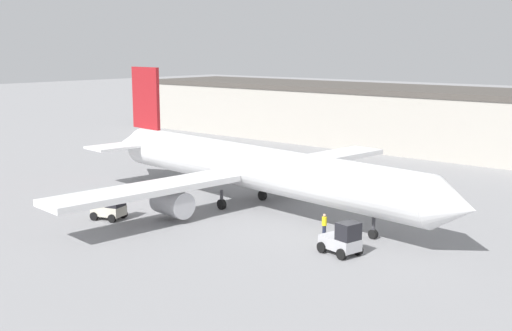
# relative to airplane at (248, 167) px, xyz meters

# --- Properties ---
(ground_plane) EXTENTS (400.00, 400.00, 0.00)m
(ground_plane) POSITION_rel_airplane_xyz_m (1.01, -0.11, -3.54)
(ground_plane) COLOR gray
(terminal_building) EXTENTS (82.54, 15.92, 8.43)m
(terminal_building) POSITION_rel_airplane_xyz_m (-8.80, 40.07, 0.68)
(terminal_building) COLOR #ADA89E
(terminal_building) RESTS_ON ground_plane
(airplane) EXTENTS (42.29, 37.23, 11.90)m
(airplane) POSITION_rel_airplane_xyz_m (0.00, 0.00, 0.00)
(airplane) COLOR silver
(airplane) RESTS_ON ground_plane
(ground_crew_worker) EXTENTS (0.38, 0.38, 1.71)m
(ground_crew_worker) POSITION_rel_airplane_xyz_m (10.36, -3.22, -2.63)
(ground_crew_worker) COLOR #1E2338
(ground_crew_worker) RESTS_ON ground_plane
(baggage_tug) EXTENTS (2.97, 2.36, 2.37)m
(baggage_tug) POSITION_rel_airplane_xyz_m (13.82, -6.09, -2.47)
(baggage_tug) COLOR #B2B2B7
(baggage_tug) RESTS_ON ground_plane
(belt_loader_truck) EXTENTS (2.89, 2.50, 2.28)m
(belt_loader_truck) POSITION_rel_airplane_xyz_m (-5.63, -10.68, -2.49)
(belt_loader_truck) COLOR beige
(belt_loader_truck) RESTS_ON ground_plane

